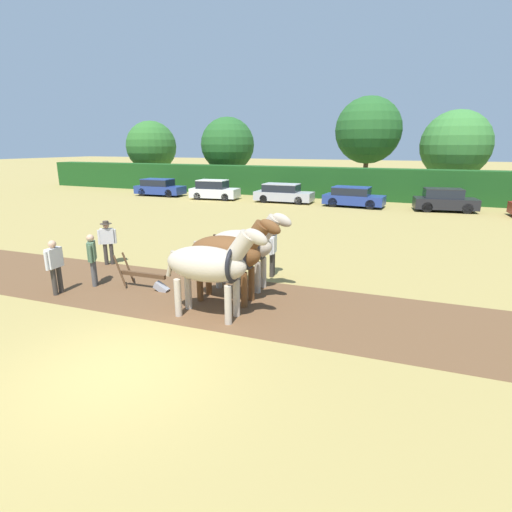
{
  "coord_description": "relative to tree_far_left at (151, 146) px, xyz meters",
  "views": [
    {
      "loc": [
        5.19,
        -5.31,
        4.23
      ],
      "look_at": [
        0.79,
        5.08,
        1.1
      ],
      "focal_mm": 28.0,
      "sensor_mm": 36.0,
      "label": 1
    }
  ],
  "objects": [
    {
      "name": "ground_plane",
      "position": [
        24.03,
        -33.23,
        -4.11
      ],
      "size": [
        240.0,
        240.0,
        0.0
      ],
      "primitive_type": "plane",
      "color": "#998447"
    },
    {
      "name": "draft_horse_trail_left",
      "position": [
        24.38,
        -28.01,
        -2.74
      ],
      "size": [
        2.7,
        1.04,
        2.46
      ],
      "rotation": [
        0.0,
        0.0,
        0.05
      ],
      "color": "#B2A38E",
      "rests_on": "ground"
    },
    {
      "name": "farmer_at_plow",
      "position": [
        19.96,
        -29.63,
        -3.16
      ],
      "size": [
        0.45,
        0.54,
        1.63
      ],
      "rotation": [
        0.0,
        0.0,
        0.65
      ],
      "color": "#4C4C4C",
      "rests_on": "ground"
    },
    {
      "name": "parked_car_center_right",
      "position": [
        30.41,
        -9.38,
        -3.38
      ],
      "size": [
        4.1,
        2.28,
        1.5
      ],
      "rotation": [
        0.0,
        0.0,
        0.15
      ],
      "color": "black",
      "rests_on": "ground"
    },
    {
      "name": "tree_far_left",
      "position": [
        0.0,
        0.0,
        0.0
      ],
      "size": [
        5.58,
        5.58,
        6.9
      ],
      "color": "#4C3823",
      "rests_on": "ground"
    },
    {
      "name": "hedgerow",
      "position": [
        24.03,
        -5.21,
        -2.87
      ],
      "size": [
        63.98,
        1.97,
        2.47
      ],
      "primitive_type": "cube",
      "color": "#194719",
      "rests_on": "ground"
    },
    {
      "name": "farmer_onlooker_right",
      "position": [
        18.75,
        -27.67,
        -3.17
      ],
      "size": [
        0.51,
        0.45,
        1.62
      ],
      "rotation": [
        0.0,
        0.0,
        -0.87
      ],
      "color": "#38332D",
      "rests_on": "ground"
    },
    {
      "name": "tree_center_left",
      "position": [
        23.81,
        0.39,
        1.43
      ],
      "size": [
        5.94,
        5.94,
        8.52
      ],
      "color": "brown",
      "rests_on": "ground"
    },
    {
      "name": "draft_horse_lead_left",
      "position": [
        24.49,
        -30.28,
        -2.71
      ],
      "size": [
        2.84,
        1.04,
        2.46
      ],
      "rotation": [
        0.0,
        0.0,
        0.05
      ],
      "color": "#B2A38E",
      "rests_on": "ground"
    },
    {
      "name": "draft_horse_lead_right",
      "position": [
        24.43,
        -29.15,
        -2.7
      ],
      "size": [
        2.77,
        1.08,
        2.48
      ],
      "rotation": [
        0.0,
        0.0,
        0.05
      ],
      "color": "brown",
      "rests_on": "ground"
    },
    {
      "name": "tree_center",
      "position": [
        31.16,
        0.68,
        0.15
      ],
      "size": [
        5.81,
        5.81,
        7.17
      ],
      "color": "brown",
      "rests_on": "ground"
    },
    {
      "name": "farmer_onlooker_left",
      "position": [
        19.52,
        -30.62,
        -3.17
      ],
      "size": [
        0.24,
        0.65,
        1.62
      ],
      "rotation": [
        0.0,
        0.0,
        0.08
      ],
      "color": "#38332D",
      "rests_on": "ground"
    },
    {
      "name": "parked_car_far_left",
      "position": [
        7.91,
        -9.71,
        -3.4
      ],
      "size": [
        4.33,
        1.92,
        1.45
      ],
      "rotation": [
        0.0,
        0.0,
        0.05
      ],
      "color": "navy",
      "rests_on": "ground"
    },
    {
      "name": "farmer_beside_team",
      "position": [
        24.75,
        -26.59,
        -3.13
      ],
      "size": [
        0.42,
        0.65,
        1.67
      ],
      "rotation": [
        0.0,
        0.0,
        0.15
      ],
      "color": "#38332D",
      "rests_on": "ground"
    },
    {
      "name": "plowed_furrow_strip",
      "position": [
        19.4,
        -29.39,
        -4.1
      ],
      "size": [
        32.98,
        5.36,
        0.01
      ],
      "primitive_type": "cube",
      "rotation": [
        0.0,
        0.0,
        0.05
      ],
      "color": "brown",
      "rests_on": "ground"
    },
    {
      "name": "plow",
      "position": [
        21.71,
        -29.28,
        -3.78
      ],
      "size": [
        1.76,
        0.48,
        1.13
      ],
      "rotation": [
        0.0,
        0.0,
        0.05
      ],
      "color": "#4C331E",
      "rests_on": "ground"
    },
    {
      "name": "parked_car_left",
      "position": [
        13.4,
        -9.9,
        -3.37
      ],
      "size": [
        4.01,
        2.18,
        1.55
      ],
      "rotation": [
        0.0,
        0.0,
        0.11
      ],
      "color": "silver",
      "rests_on": "ground"
    },
    {
      "name": "parked_car_center",
      "position": [
        24.49,
        -9.69,
        -3.42
      ],
      "size": [
        4.28,
        1.96,
        1.41
      ],
      "rotation": [
        0.0,
        0.0,
        -0.06
      ],
      "color": "navy",
      "rests_on": "ground"
    },
    {
      "name": "tree_left",
      "position": [
        10.28,
        -1.15,
        0.19
      ],
      "size": [
        5.38,
        5.38,
        6.99
      ],
      "color": "#4C3823",
      "rests_on": "ground"
    },
    {
      "name": "parked_car_center_left",
      "position": [
        19.17,
        -9.48,
        -3.42
      ],
      "size": [
        4.46,
        1.9,
        1.42
      ],
      "rotation": [
        0.0,
        0.0,
        0.03
      ],
      "color": "#A8A8B2",
      "rests_on": "ground"
    }
  ]
}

